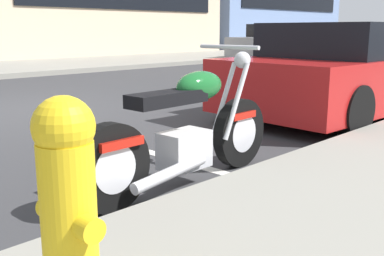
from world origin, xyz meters
TOP-DOWN VIEW (x-y plane):
  - ground_plane at (0.00, 0.00)m, footprint 260.00×260.00m
  - sidewalk_far_curb at (12.00, 7.10)m, footprint 120.00×5.00m
  - parking_stall_stripe at (0.00, -4.00)m, footprint 0.12×2.20m
  - parked_motorcycle at (-0.43, -4.37)m, footprint 2.09×0.62m
  - parked_car_far_down_curb at (3.51, -3.78)m, footprint 4.28×2.09m
  - car_opposite_curb at (12.86, 3.89)m, footprint 4.13×2.02m
  - fire_hydrant at (-2.07, -5.37)m, footprint 0.24×0.36m

SIDE VIEW (x-z plane):
  - ground_plane at x=0.00m, z-range 0.00..0.00m
  - parking_stall_stripe at x=0.00m, z-range 0.00..0.01m
  - sidewalk_far_curb at x=12.00m, z-range 0.00..0.14m
  - parked_motorcycle at x=-0.43m, z-range -0.13..0.98m
  - fire_hydrant at x=-2.07m, z-range 0.17..1.03m
  - parked_car_far_down_curb at x=3.51m, z-range -0.03..1.29m
  - car_opposite_curb at x=12.86m, z-range -0.05..1.40m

